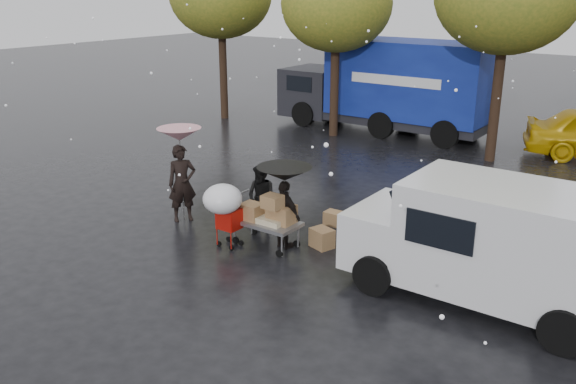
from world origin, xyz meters
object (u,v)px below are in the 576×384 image
Objects in this scene: vendor_cart at (269,215)px; blue_truck at (389,86)px; person_pink at (182,183)px; person_black at (285,215)px; shopping_cart at (224,202)px; white_van at (493,242)px.

blue_truck is at bearing 104.73° from vendor_cart.
person_pink reaches higher than person_black.
person_black is at bearing 39.11° from shopping_cart.
blue_truck is at bearing -63.67° from person_black.
person_black is at bearing -73.65° from blue_truck.
vendor_cart is at bearing 42.35° from shopping_cart.
white_van is at bearing -55.41° from person_pink.
white_van is (4.39, 0.21, 0.40)m from person_black.
blue_truck is at bearing 100.82° from shopping_cart.
white_van is (4.69, 0.38, 0.43)m from vendor_cart.
blue_truck is (-7.72, 11.14, 0.60)m from white_van.
white_van is (7.33, 0.33, 0.22)m from person_pink.
person_pink is 1.24× the size of person_black.
person_pink reaches higher than shopping_cart.
white_van is (5.39, 1.02, 0.10)m from shopping_cart.
white_van is at bearing 4.67° from vendor_cart.
blue_truck reaches higher than person_black.
vendor_cart is at bearing -175.33° from white_van.
shopping_cart is at bearing -169.24° from white_van.
person_pink is 0.38× the size of white_van.
person_pink is 2.95m from person_black.
blue_truck reaches higher than vendor_cart.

